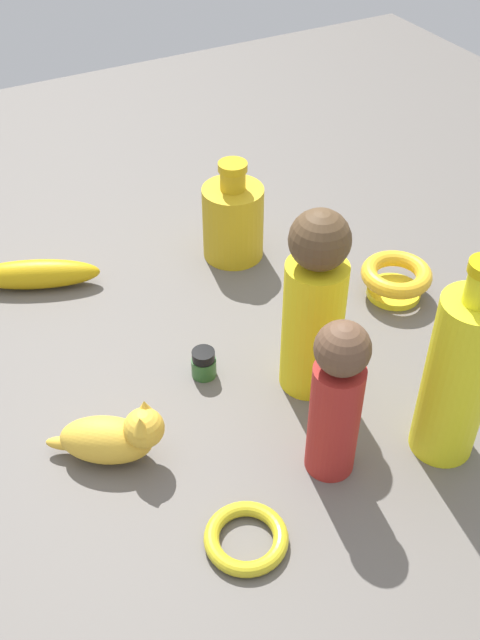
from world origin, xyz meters
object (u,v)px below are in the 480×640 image
object	(u,v)px
banana	(35,274)
person_figure_adult	(339,399)
bottle_short	(233,220)
bottle_tall	(458,376)
bangle	(246,538)
bowl	(396,278)
nail_polish_jar	(204,363)
person_figure_child	(314,306)
cat_figurine	(115,437)

from	to	relation	value
banana	person_figure_adult	xyz separation A→B (m)	(-0.48, -0.21, 0.08)
person_figure_adult	bottle_short	bearing A→B (deg)	-12.29
bottle_tall	bangle	distance (m)	0.29
bottle_tall	bowl	size ratio (longest dim) A/B	2.58
bowl	nail_polish_jar	size ratio (longest dim) A/B	2.58
banana	bottle_tall	bearing A→B (deg)	-33.87
bottle_tall	nail_polish_jar	world-z (taller)	bottle_tall
banana	person_figure_child	bearing A→B (deg)	-31.26
person_figure_child	person_figure_adult	size ratio (longest dim) A/B	1.21
bottle_short	bangle	world-z (taller)	bottle_short
banana	nail_polish_jar	bearing A→B (deg)	-40.60
bottle_tall	bowl	xyz separation A→B (m)	(0.26, -0.12, -0.08)
person_figure_child	bottle_tall	distance (m)	0.18
bottle_short	person_figure_child	bearing A→B (deg)	171.43
bottle_short	banana	xyz separation A→B (m)	(0.06, 0.30, -0.04)
bowl	nail_polish_jar	world-z (taller)	bowl
person_figure_adult	banana	bearing A→B (deg)	23.01
bottle_short	person_figure_adult	bearing A→B (deg)	167.71
person_figure_adult	bangle	size ratio (longest dim) A/B	2.35
bottle_short	nail_polish_jar	bearing A→B (deg)	144.47
person_figure_child	bottle_tall	xyz separation A→B (m)	(-0.16, -0.08, -0.01)
bottle_short	bottle_tall	distance (m)	0.46
nail_polish_jar	person_figure_child	bearing A→B (deg)	-122.39
bottle_short	cat_figurine	bearing A→B (deg)	134.11
bottle_tall	cat_figurine	distance (m)	0.39
cat_figurine	person_figure_child	bearing A→B (deg)	-89.42
bottle_short	banana	bearing A→B (deg)	78.01
person_figure_child	person_figure_adult	world-z (taller)	person_figure_child
bangle	bowl	bearing A→B (deg)	-55.67
bottle_short	person_figure_adult	world-z (taller)	person_figure_adult
banana	person_figure_adult	bearing A→B (deg)	-43.51
cat_figurine	nail_polish_jar	bearing A→B (deg)	-63.10
nail_polish_jar	banana	bearing A→B (deg)	25.93
person_figure_adult	nail_polish_jar	world-z (taller)	person_figure_adult
bottle_short	cat_figurine	size ratio (longest dim) A/B	1.26
banana	cat_figurine	distance (m)	0.36
banana	cat_figurine	world-z (taller)	cat_figurine
cat_figurine	bangle	size ratio (longest dim) A/B	1.42
bowl	bangle	distance (m)	0.47
person_figure_child	person_figure_adult	xyz separation A→B (m)	(-0.13, 0.05, -0.02)
cat_figurine	bowl	bearing A→B (deg)	-78.50
bottle_short	bowl	world-z (taller)	bottle_short
bottle_tall	bangle	bearing A→B (deg)	92.12
banana	person_figure_adult	size ratio (longest dim) A/B	0.91
bottle_short	bangle	size ratio (longest dim) A/B	1.79
bowl	person_figure_adult	distance (m)	0.34
cat_figurine	bowl	distance (m)	0.48
person_figure_adult	bangle	world-z (taller)	person_figure_adult
bangle	nail_polish_jar	xyz separation A→B (m)	(0.25, -0.07, 0.01)
banana	nail_polish_jar	size ratio (longest dim) A/B	4.79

